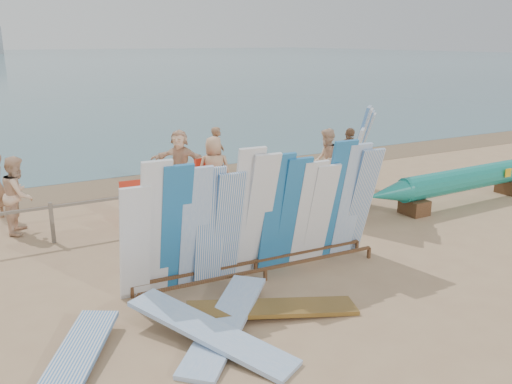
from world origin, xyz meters
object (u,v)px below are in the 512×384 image
beachgoer_8 (326,160)px  beachgoer_7 (218,153)px  main_surfboard_rack (261,219)px  side_surfboard_rack (354,165)px  beach_chair_left (136,211)px  beachgoer_6 (214,170)px  vendor_table (294,236)px  beachgoer_10 (349,157)px  beachgoer_5 (180,161)px  beachgoer_2 (18,195)px  flat_board_a (211,345)px  stroller (210,187)px  flat_board_c (273,314)px  beach_chair_right (169,200)px  flat_board_b (226,331)px  flat_board_e (69,379)px  outrigger_canoe (467,180)px

beachgoer_8 → beachgoer_7: 3.47m
main_surfboard_rack → side_surfboard_rack: (3.85, 2.21, 0.12)m
beach_chair_left → beachgoer_6: (2.29, 0.52, 0.62)m
vendor_table → beachgoer_10: bearing=27.8°
beachgoer_5 → beachgoer_2: beachgoer_5 is taller
side_surfboard_rack → flat_board_a: bearing=169.8°
beachgoer_2 → vendor_table: bearing=-112.9°
stroller → beachgoer_6: 0.45m
beachgoer_6 → stroller: bearing=16.4°
flat_board_a → beachgoer_2: size_ratio=1.55×
beachgoer_6 → beachgoer_2: (-4.76, 0.10, -0.03)m
side_surfboard_rack → flat_board_c: (-4.37, -3.57, -1.24)m
stroller → beachgoer_7: beachgoer_7 is taller
beach_chair_right → beachgoer_7: bearing=7.8°
flat_board_c → beachgoer_8: bearing=-23.4°
beachgoer_5 → beachgoer_7: (1.52, 0.72, -0.07)m
side_surfboard_rack → beachgoer_6: side_surfboard_rack is taller
flat_board_b → flat_board_e: 2.29m
side_surfboard_rack → beachgoer_5: 5.05m
vendor_table → beach_chair_right: bearing=93.3°
beachgoer_10 → beachgoer_7: bearing=51.9°
beachgoer_2 → beachgoer_7: beachgoer_2 is taller
flat_board_b → beachgoer_6: (2.57, 6.06, 0.90)m
beachgoer_10 → beachgoer_7: size_ratio=1.05×
main_surfboard_rack → vendor_table: bearing=32.1°
beachgoer_6 → beachgoer_7: 2.63m
side_surfboard_rack → flat_board_e: 8.51m
outrigger_canoe → flat_board_a: bearing=-162.2°
beachgoer_6 → beachgoer_5: 1.66m
beachgoer_8 → vendor_table: bearing=-10.1°
flat_board_a → beachgoer_8: 8.67m
flat_board_b → beach_chair_right: (1.33, 6.14, 0.25)m
beachgoer_10 → beach_chair_right: bearing=88.1°
beach_chair_left → flat_board_b: bearing=-89.2°
beachgoer_5 → beachgoer_7: bearing=65.6°
flat_board_c → beach_chair_left: bearing=24.6°
main_surfboard_rack → beachgoer_8: (4.50, 4.23, -0.22)m
beachgoer_8 → beachgoer_6: bearing=-63.6°
beach_chair_right → beachgoer_7: beachgoer_7 is taller
beach_chair_left → beachgoer_7: bearing=43.4°
main_surfboard_rack → beach_chair_left: (-1.11, 4.10, -0.83)m
main_surfboard_rack → beach_chair_right: bearing=92.9°
side_surfboard_rack → beachgoer_2: 7.85m
beachgoer_8 → beachgoer_7: bearing=-108.9°
flat_board_b → beachgoer_7: (3.76, 8.41, 0.82)m
vendor_table → beachgoer_7: beachgoer_7 is taller
beach_chair_right → stroller: size_ratio=0.72×
flat_board_a → beachgoer_10: bearing=11.6°
beachgoer_8 → beachgoer_2: 8.09m
vendor_table → flat_board_a: (-2.90, -2.36, -0.36)m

